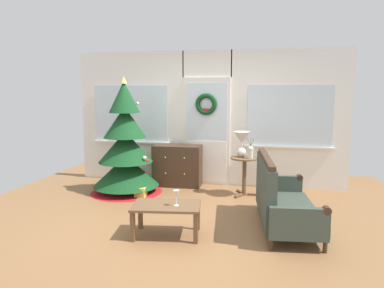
{
  "coord_description": "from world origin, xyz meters",
  "views": [
    {
      "loc": [
        1.25,
        -4.81,
        1.81
      ],
      "look_at": [
        0.05,
        0.55,
        1.0
      ],
      "focal_mm": 34.21,
      "sensor_mm": 36.0,
      "label": 1
    }
  ],
  "objects_px": {
    "christmas_tree": "(126,152)",
    "side_table": "(244,168)",
    "table_lamp": "(242,141)",
    "settee_sofa": "(279,199)",
    "gift_box": "(141,192)",
    "dresser_cabinet": "(177,166)",
    "wine_glass": "(176,195)",
    "coffee_table": "(166,209)",
    "flower_vase": "(251,152)"
  },
  "relations": [
    {
      "from": "christmas_tree",
      "to": "table_lamp",
      "type": "bearing_deg",
      "value": 8.34
    },
    {
      "from": "christmas_tree",
      "to": "side_table",
      "type": "height_order",
      "value": "christmas_tree"
    },
    {
      "from": "christmas_tree",
      "to": "dresser_cabinet",
      "type": "xyz_separation_m",
      "value": [
        0.78,
        0.63,
        -0.34
      ]
    },
    {
      "from": "settee_sofa",
      "to": "table_lamp",
      "type": "height_order",
      "value": "table_lamp"
    },
    {
      "from": "side_table",
      "to": "gift_box",
      "type": "distance_m",
      "value": 1.83
    },
    {
      "from": "christmas_tree",
      "to": "side_table",
      "type": "distance_m",
      "value": 2.11
    },
    {
      "from": "side_table",
      "to": "coffee_table",
      "type": "distance_m",
      "value": 2.17
    },
    {
      "from": "flower_vase",
      "to": "dresser_cabinet",
      "type": "bearing_deg",
      "value": 162.54
    },
    {
      "from": "table_lamp",
      "to": "side_table",
      "type": "bearing_deg",
      "value": -33.69
    },
    {
      "from": "table_lamp",
      "to": "flower_vase",
      "type": "relative_size",
      "value": 1.26
    },
    {
      "from": "christmas_tree",
      "to": "dresser_cabinet",
      "type": "height_order",
      "value": "christmas_tree"
    },
    {
      "from": "flower_vase",
      "to": "gift_box",
      "type": "relative_size",
      "value": 1.95
    },
    {
      "from": "dresser_cabinet",
      "to": "gift_box",
      "type": "height_order",
      "value": "dresser_cabinet"
    },
    {
      "from": "dresser_cabinet",
      "to": "settee_sofa",
      "type": "distance_m",
      "value": 2.58
    },
    {
      "from": "dresser_cabinet",
      "to": "table_lamp",
      "type": "xyz_separation_m",
      "value": [
        1.24,
        -0.34,
        0.56
      ]
    },
    {
      "from": "settee_sofa",
      "to": "gift_box",
      "type": "height_order",
      "value": "settee_sofa"
    },
    {
      "from": "settee_sofa",
      "to": "wine_glass",
      "type": "distance_m",
      "value": 1.4
    },
    {
      "from": "flower_vase",
      "to": "table_lamp",
      "type": "bearing_deg",
      "value": 147.99
    },
    {
      "from": "settee_sofa",
      "to": "coffee_table",
      "type": "bearing_deg",
      "value": -156.15
    },
    {
      "from": "christmas_tree",
      "to": "gift_box",
      "type": "bearing_deg",
      "value": -36.86
    },
    {
      "from": "flower_vase",
      "to": "christmas_tree",
      "type": "bearing_deg",
      "value": -174.86
    },
    {
      "from": "side_table",
      "to": "wine_glass",
      "type": "bearing_deg",
      "value": -108.37
    },
    {
      "from": "side_table",
      "to": "dresser_cabinet",
      "type": "bearing_deg",
      "value": 163.69
    },
    {
      "from": "dresser_cabinet",
      "to": "coffee_table",
      "type": "bearing_deg",
      "value": -78.38
    },
    {
      "from": "side_table",
      "to": "wine_glass",
      "type": "height_order",
      "value": "side_table"
    },
    {
      "from": "flower_vase",
      "to": "coffee_table",
      "type": "height_order",
      "value": "flower_vase"
    },
    {
      "from": "settee_sofa",
      "to": "side_table",
      "type": "relative_size",
      "value": 2.56
    },
    {
      "from": "side_table",
      "to": "coffee_table",
      "type": "xyz_separation_m",
      "value": [
        -0.81,
        -2.01,
        -0.13
      ]
    },
    {
      "from": "coffee_table",
      "to": "table_lamp",
      "type": "bearing_deg",
      "value": 70.0
    },
    {
      "from": "christmas_tree",
      "to": "coffee_table",
      "type": "xyz_separation_m",
      "value": [
        1.27,
        -1.75,
        -0.39
      ]
    },
    {
      "from": "table_lamp",
      "to": "flower_vase",
      "type": "height_order",
      "value": "table_lamp"
    },
    {
      "from": "gift_box",
      "to": "christmas_tree",
      "type": "bearing_deg",
      "value": 143.14
    },
    {
      "from": "christmas_tree",
      "to": "table_lamp",
      "type": "relative_size",
      "value": 4.65
    },
    {
      "from": "table_lamp",
      "to": "coffee_table",
      "type": "distance_m",
      "value": 2.26
    },
    {
      "from": "settee_sofa",
      "to": "table_lamp",
      "type": "relative_size",
      "value": 3.89
    },
    {
      "from": "table_lamp",
      "to": "coffee_table",
      "type": "xyz_separation_m",
      "value": [
        -0.75,
        -2.05,
        -0.61
      ]
    },
    {
      "from": "settee_sofa",
      "to": "flower_vase",
      "type": "relative_size",
      "value": 4.88
    },
    {
      "from": "dresser_cabinet",
      "to": "wine_glass",
      "type": "xyz_separation_m",
      "value": [
        0.62,
        -2.41,
        0.15
      ]
    },
    {
      "from": "wine_glass",
      "to": "gift_box",
      "type": "distance_m",
      "value": 1.87
    },
    {
      "from": "table_lamp",
      "to": "coffee_table",
      "type": "relative_size",
      "value": 0.48
    },
    {
      "from": "flower_vase",
      "to": "wine_glass",
      "type": "distance_m",
      "value": 2.13
    },
    {
      "from": "settee_sofa",
      "to": "side_table",
      "type": "height_order",
      "value": "settee_sofa"
    },
    {
      "from": "christmas_tree",
      "to": "dresser_cabinet",
      "type": "distance_m",
      "value": 1.06
    },
    {
      "from": "christmas_tree",
      "to": "side_table",
      "type": "relative_size",
      "value": 3.07
    },
    {
      "from": "gift_box",
      "to": "wine_glass",
      "type": "bearing_deg",
      "value": -55.35
    },
    {
      "from": "table_lamp",
      "to": "settee_sofa",
      "type": "bearing_deg",
      "value": -66.26
    },
    {
      "from": "side_table",
      "to": "table_lamp",
      "type": "relative_size",
      "value": 1.51
    },
    {
      "from": "coffee_table",
      "to": "christmas_tree",
      "type": "bearing_deg",
      "value": 125.95
    },
    {
      "from": "side_table",
      "to": "gift_box",
      "type": "height_order",
      "value": "side_table"
    },
    {
      "from": "side_table",
      "to": "wine_glass",
      "type": "relative_size",
      "value": 3.42
    }
  ]
}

